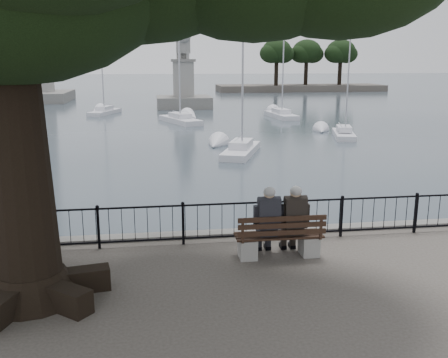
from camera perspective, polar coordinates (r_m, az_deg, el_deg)
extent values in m
cube|color=#615F5B|center=(13.04, -0.31, -8.50)|extent=(200.00, 0.40, 1.20)
plane|color=#28333C|center=(112.13, -7.39, 10.52)|extent=(260.00, 260.00, 0.00)
cube|color=black|center=(12.09, 0.00, -2.86)|extent=(22.00, 0.04, 0.04)
cube|color=black|center=(12.35, 0.00, -6.56)|extent=(22.00, 0.04, 0.04)
cube|color=gray|center=(11.40, 2.71, -7.89)|extent=(0.39, 0.50, 0.46)
cube|color=gray|center=(11.73, 9.69, -7.44)|extent=(0.39, 0.50, 0.46)
cube|color=black|center=(11.45, 6.28, -6.42)|extent=(1.99, 0.56, 0.04)
cube|color=black|center=(11.07, 6.70, -5.32)|extent=(1.99, 0.06, 0.44)
cube|color=black|center=(11.36, 5.01, -5.85)|extent=(0.40, 0.33, 0.27)
cube|color=black|center=(11.11, 5.19, -4.01)|extent=(0.49, 0.27, 0.66)
sphere|color=tan|center=(11.03, 5.19, -1.63)|extent=(0.25, 0.25, 0.25)
ellipsoid|color=#989898|center=(10.99, 5.22, -1.48)|extent=(0.27, 0.27, 0.23)
cube|color=black|center=(11.78, 4.63, -7.09)|extent=(0.36, 0.49, 0.50)
cube|color=black|center=(11.50, 7.94, -5.68)|extent=(0.40, 0.33, 0.27)
cube|color=black|center=(11.26, 8.17, -3.86)|extent=(0.49, 0.27, 0.66)
sphere|color=tan|center=(11.17, 8.19, -1.52)|extent=(0.25, 0.25, 0.25)
ellipsoid|color=#989898|center=(11.14, 8.23, -1.36)|extent=(0.27, 0.27, 0.23)
cube|color=black|center=(11.92, 7.46, -6.92)|extent=(0.36, 0.49, 0.50)
cone|color=black|center=(10.24, -21.13, -11.08)|extent=(1.89, 1.89, 0.55)
cone|color=black|center=(9.45, -22.68, 6.07)|extent=(1.22, 1.22, 6.65)
cube|color=#615F5B|center=(73.01, -21.30, 8.74)|extent=(10.49, 10.49, 1.40)
cube|color=#615F5B|center=(59.30, -4.62, 8.72)|extent=(6.21, 6.21, 1.40)
cube|color=gray|center=(59.15, -4.67, 11.21)|extent=(2.28, 2.69, 4.14)
cube|color=#615F5B|center=(59.11, -4.71, 13.35)|extent=(2.69, 3.09, 0.30)
cube|color=gray|center=(59.42, -4.74, 14.20)|extent=(1.34, 2.28, 1.45)
cube|color=gray|center=(58.41, -4.69, 14.92)|extent=(1.55, 1.03, 1.66)
sphere|color=gray|center=(58.04, -4.69, 16.06)|extent=(1.76, 1.76, 1.76)
cube|color=silver|center=(29.39, 1.97, 3.05)|extent=(3.26, 5.45, 0.59)
cube|color=silver|center=(29.31, 1.98, 4.02)|extent=(1.77, 2.39, 0.44)
cylinder|color=#A9AAB3|center=(28.63, 2.16, 13.90)|extent=(0.12, 0.12, 10.46)
cube|color=silver|center=(37.11, 13.51, 4.85)|extent=(2.53, 4.87, 0.52)
cube|color=silver|center=(37.05, 13.55, 5.62)|extent=(1.44, 2.10, 0.39)
cylinder|color=#A9AAB3|center=(36.51, 14.02, 11.32)|extent=(0.10, 0.10, 7.79)
cube|color=silver|center=(44.71, -5.03, 6.56)|extent=(3.71, 6.25, 0.67)
cube|color=silver|center=(44.66, -5.05, 7.20)|extent=(2.02, 2.74, 0.50)
cylinder|color=#A9AAB3|center=(44.08, -5.18, 14.54)|extent=(0.13, 0.13, 11.79)
cube|color=silver|center=(48.93, 6.53, 7.11)|extent=(2.16, 5.92, 0.64)
cube|color=silver|center=(48.88, 6.54, 7.70)|extent=(1.40, 2.46, 0.48)
cylinder|color=#A9AAB3|center=(48.34, 6.81, 13.77)|extent=(0.13, 0.13, 10.75)
cube|color=silver|center=(53.15, -13.48, 7.33)|extent=(3.17, 5.41, 0.58)
cube|color=silver|center=(53.10, -13.51, 7.86)|extent=(1.74, 2.37, 0.44)
cylinder|color=#A9AAB3|center=(52.61, -13.90, 14.29)|extent=(0.12, 0.12, 12.29)
cube|color=#423D38|center=(93.02, 8.68, 10.23)|extent=(30.00, 8.00, 1.20)
cylinder|color=black|center=(89.67, 5.98, 11.79)|extent=(0.70, 0.70, 4.00)
ellipsoid|color=black|center=(89.66, 6.05, 14.35)|extent=(5.20, 5.20, 4.16)
cylinder|color=black|center=(93.22, 9.34, 11.75)|extent=(0.70, 0.70, 4.00)
ellipsoid|color=black|center=(93.20, 9.43, 14.21)|extent=(5.20, 5.20, 4.16)
cylinder|color=black|center=(94.23, 13.08, 11.60)|extent=(0.70, 0.70, 4.00)
ellipsoid|color=black|center=(94.22, 13.21, 14.03)|extent=(5.20, 5.20, 4.16)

